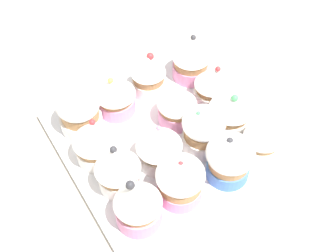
{
  "coord_description": "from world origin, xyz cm",
  "views": [
    {
      "loc": [
        20.63,
        33.32,
        53.55
      ],
      "look_at": [
        0.0,
        0.0,
        4.2
      ],
      "focal_mm": 47.94,
      "sensor_mm": 36.0,
      "label": 1
    }
  ],
  "objects_px": {
    "cupcake_8": "(203,130)",
    "cupcake_2": "(115,95)",
    "cupcake_3": "(79,111)",
    "cupcake_6": "(95,140)",
    "cupcake_7": "(231,110)",
    "cupcake_10": "(118,168)",
    "cupcake_0": "(191,58)",
    "cupcake_1": "(148,75)",
    "baking_tray": "(168,141)",
    "cupcake_11": "(263,138)",
    "cupcake_9": "(159,146)",
    "cupcake_14": "(138,203)",
    "cupcake_4": "(213,84)",
    "cupcake_12": "(230,159)",
    "cupcake_5": "(177,103)",
    "cupcake_13": "(180,180)"
  },
  "relations": [
    {
      "from": "baking_tray",
      "to": "cupcake_11",
      "type": "bearing_deg",
      "value": 138.74
    },
    {
      "from": "cupcake_0",
      "to": "cupcake_11",
      "type": "relative_size",
      "value": 1.28
    },
    {
      "from": "cupcake_7",
      "to": "cupcake_3",
      "type": "bearing_deg",
      "value": -30.73
    },
    {
      "from": "cupcake_4",
      "to": "cupcake_10",
      "type": "height_order",
      "value": "cupcake_10"
    },
    {
      "from": "cupcake_9",
      "to": "cupcake_5",
      "type": "bearing_deg",
      "value": -139.89
    },
    {
      "from": "cupcake_2",
      "to": "cupcake_3",
      "type": "distance_m",
      "value": 0.06
    },
    {
      "from": "cupcake_0",
      "to": "cupcake_1",
      "type": "xyz_separation_m",
      "value": [
        0.07,
        -0.01,
        -0.0
      ]
    },
    {
      "from": "cupcake_2",
      "to": "cupcake_10",
      "type": "xyz_separation_m",
      "value": [
        0.06,
        0.12,
        0.01
      ]
    },
    {
      "from": "cupcake_6",
      "to": "cupcake_13",
      "type": "xyz_separation_m",
      "value": [
        -0.07,
        0.11,
        -0.01
      ]
    },
    {
      "from": "cupcake_0",
      "to": "cupcake_10",
      "type": "bearing_deg",
      "value": 32.26
    },
    {
      "from": "cupcake_5",
      "to": "cupcake_14",
      "type": "distance_m",
      "value": 0.17
    },
    {
      "from": "cupcake_1",
      "to": "cupcake_10",
      "type": "distance_m",
      "value": 0.18
    },
    {
      "from": "cupcake_6",
      "to": "cupcake_7",
      "type": "relative_size",
      "value": 1.16
    },
    {
      "from": "baking_tray",
      "to": "cupcake_14",
      "type": "xyz_separation_m",
      "value": [
        0.1,
        0.09,
        0.05
      ]
    },
    {
      "from": "cupcake_3",
      "to": "cupcake_11",
      "type": "xyz_separation_m",
      "value": [
        -0.2,
        0.17,
        -0.01
      ]
    },
    {
      "from": "cupcake_9",
      "to": "cupcake_14",
      "type": "relative_size",
      "value": 0.84
    },
    {
      "from": "baking_tray",
      "to": "cupcake_2",
      "type": "relative_size",
      "value": 4.25
    },
    {
      "from": "cupcake_9",
      "to": "cupcake_11",
      "type": "bearing_deg",
      "value": 155.58
    },
    {
      "from": "cupcake_8",
      "to": "cupcake_2",
      "type": "bearing_deg",
      "value": -60.11
    },
    {
      "from": "cupcake_9",
      "to": "cupcake_14",
      "type": "xyz_separation_m",
      "value": [
        0.07,
        0.06,
        0.0
      ]
    },
    {
      "from": "cupcake_9",
      "to": "cupcake_4",
      "type": "bearing_deg",
      "value": -156.18
    },
    {
      "from": "cupcake_3",
      "to": "cupcake_4",
      "type": "xyz_separation_m",
      "value": [
        -0.19,
        0.06,
        -0.0
      ]
    },
    {
      "from": "cupcake_2",
      "to": "cupcake_0",
      "type": "bearing_deg",
      "value": -178.76
    },
    {
      "from": "cupcake_10",
      "to": "cupcake_12",
      "type": "xyz_separation_m",
      "value": [
        -0.13,
        0.06,
        -0.0
      ]
    },
    {
      "from": "cupcake_0",
      "to": "cupcake_8",
      "type": "relative_size",
      "value": 1.07
    },
    {
      "from": "cupcake_0",
      "to": "cupcake_11",
      "type": "bearing_deg",
      "value": 89.92
    },
    {
      "from": "cupcake_12",
      "to": "cupcake_13",
      "type": "bearing_deg",
      "value": -5.4
    },
    {
      "from": "cupcake_1",
      "to": "cupcake_9",
      "type": "distance_m",
      "value": 0.14
    },
    {
      "from": "cupcake_9",
      "to": "cupcake_3",
      "type": "bearing_deg",
      "value": -60.3
    },
    {
      "from": "cupcake_4",
      "to": "cupcake_6",
      "type": "height_order",
      "value": "cupcake_6"
    },
    {
      "from": "cupcake_1",
      "to": "cupcake_6",
      "type": "distance_m",
      "value": 0.14
    },
    {
      "from": "cupcake_4",
      "to": "cupcake_11",
      "type": "distance_m",
      "value": 0.12
    },
    {
      "from": "cupcake_11",
      "to": "cupcake_1",
      "type": "bearing_deg",
      "value": -67.9
    },
    {
      "from": "cupcake_6",
      "to": "cupcake_7",
      "type": "bearing_deg",
      "value": 165.6
    },
    {
      "from": "cupcake_0",
      "to": "cupcake_11",
      "type": "xyz_separation_m",
      "value": [
        0.0,
        0.18,
        -0.01
      ]
    },
    {
      "from": "cupcake_0",
      "to": "cupcake_8",
      "type": "height_order",
      "value": "cupcake_0"
    },
    {
      "from": "cupcake_0",
      "to": "cupcake_8",
      "type": "xyz_separation_m",
      "value": [
        0.06,
        0.13,
        -0.0
      ]
    },
    {
      "from": "cupcake_14",
      "to": "cupcake_13",
      "type": "bearing_deg",
      "value": -177.45
    },
    {
      "from": "cupcake_2",
      "to": "cupcake_9",
      "type": "height_order",
      "value": "cupcake_9"
    },
    {
      "from": "cupcake_2",
      "to": "cupcake_11",
      "type": "height_order",
      "value": "cupcake_2"
    },
    {
      "from": "cupcake_4",
      "to": "cupcake_1",
      "type": "bearing_deg",
      "value": -43.41
    },
    {
      "from": "cupcake_0",
      "to": "cupcake_12",
      "type": "xyz_separation_m",
      "value": [
        0.06,
        0.18,
        -0.0
      ]
    },
    {
      "from": "cupcake_6",
      "to": "cupcake_7",
      "type": "distance_m",
      "value": 0.2
    },
    {
      "from": "cupcake_1",
      "to": "cupcake_8",
      "type": "distance_m",
      "value": 0.13
    },
    {
      "from": "cupcake_0",
      "to": "cupcake_3",
      "type": "bearing_deg",
      "value": 1.63
    },
    {
      "from": "cupcake_11",
      "to": "cupcake_12",
      "type": "distance_m",
      "value": 0.06
    },
    {
      "from": "cupcake_7",
      "to": "cupcake_8",
      "type": "xyz_separation_m",
      "value": [
        0.06,
        0.01,
        0.0
      ]
    },
    {
      "from": "cupcake_7",
      "to": "cupcake_11",
      "type": "distance_m",
      "value": 0.06
    },
    {
      "from": "cupcake_4",
      "to": "cupcake_9",
      "type": "bearing_deg",
      "value": 23.82
    },
    {
      "from": "cupcake_0",
      "to": "cupcake_1",
      "type": "relative_size",
      "value": 1.04
    }
  ]
}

